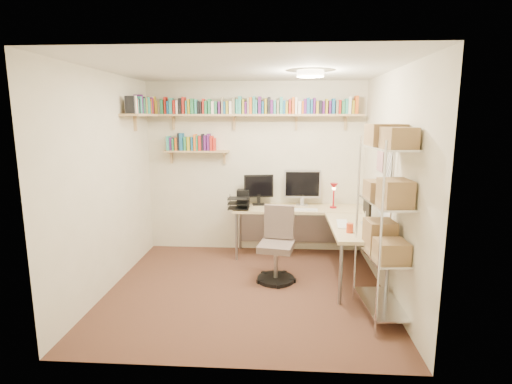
# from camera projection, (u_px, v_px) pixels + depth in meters

# --- Properties ---
(ground) EXTENTS (3.20, 3.20, 0.00)m
(ground) POSITION_uv_depth(u_px,v_px,m) (246.00, 289.00, 4.69)
(ground) COLOR #41291C
(ground) RESTS_ON ground
(room_shell) EXTENTS (3.24, 3.04, 2.52)m
(room_shell) POSITION_uv_depth(u_px,v_px,m) (246.00, 158.00, 4.40)
(room_shell) COLOR beige
(room_shell) RESTS_ON ground
(wall_shelves) EXTENTS (3.12, 1.09, 0.80)m
(wall_shelves) POSITION_uv_depth(u_px,v_px,m) (224.00, 115.00, 5.61)
(wall_shelves) COLOR tan
(wall_shelves) RESTS_ON ground
(corner_desk) EXTENTS (1.92, 1.87, 1.25)m
(corner_desk) POSITION_uv_depth(u_px,v_px,m) (303.00, 212.00, 5.47)
(corner_desk) COLOR tan
(corner_desk) RESTS_ON ground
(office_chair) EXTENTS (0.49, 0.50, 0.92)m
(office_chair) POSITION_uv_depth(u_px,v_px,m) (277.00, 250.00, 4.91)
(office_chair) COLOR black
(office_chair) RESTS_ON ground
(wire_rack) EXTENTS (0.45, 0.81, 1.93)m
(wire_rack) POSITION_uv_depth(u_px,v_px,m) (387.00, 198.00, 3.84)
(wire_rack) COLOR silver
(wire_rack) RESTS_ON ground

